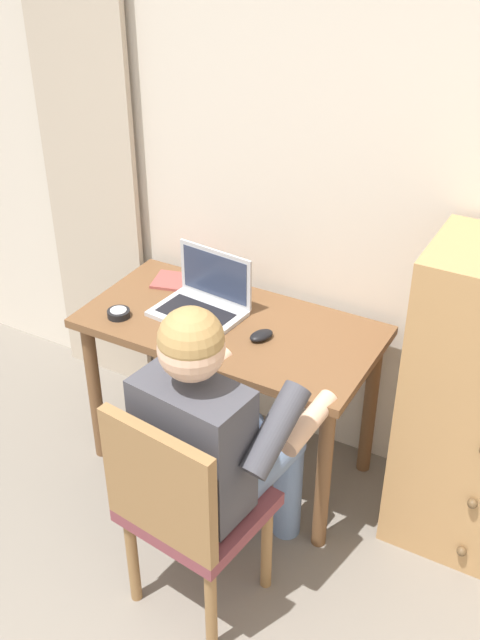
% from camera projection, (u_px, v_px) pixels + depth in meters
% --- Properties ---
extents(wall_back, '(4.80, 0.05, 2.50)m').
position_uv_depth(wall_back, '(373.00, 180.00, 2.76)').
color(wall_back, beige).
rests_on(wall_back, ground_plane).
extents(curtain_panel, '(0.49, 0.03, 2.15)m').
position_uv_depth(curtain_panel, '(90.00, 170.00, 3.32)').
color(curtain_panel, '#BCAD99').
rests_on(curtain_panel, ground_plane).
extents(desk, '(1.16, 0.59, 0.71)m').
position_uv_depth(desk, '(230.00, 347.00, 3.00)').
color(desk, brown).
rests_on(desk, ground_plane).
extents(chair, '(0.47, 0.45, 0.87)m').
position_uv_depth(chair, '(184.00, 506.00, 2.43)').
color(chair, brown).
rests_on(chair, ground_plane).
extents(person_seated, '(0.58, 0.61, 1.19)m').
position_uv_depth(person_seated, '(217.00, 432.00, 2.46)').
color(person_seated, '#6B84AD').
rests_on(person_seated, ground_plane).
extents(laptop, '(0.36, 0.28, 0.24)m').
position_uv_depth(laptop, '(204.00, 300.00, 2.99)').
color(laptop, '#B7BABF').
rests_on(laptop, desk).
extents(computer_mouse, '(0.09, 0.12, 0.03)m').
position_uv_depth(computer_mouse, '(261.00, 335.00, 2.83)').
color(computer_mouse, black).
rests_on(computer_mouse, desk).
extents(desk_clock, '(0.09, 0.09, 0.03)m').
position_uv_depth(desk_clock, '(119.00, 313.00, 2.97)').
color(desk_clock, black).
rests_on(desk_clock, desk).
extents(notebook_pad, '(0.24, 0.20, 0.01)m').
position_uv_depth(notebook_pad, '(179.00, 282.00, 3.20)').
color(notebook_pad, '#994742').
rests_on(notebook_pad, desk).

